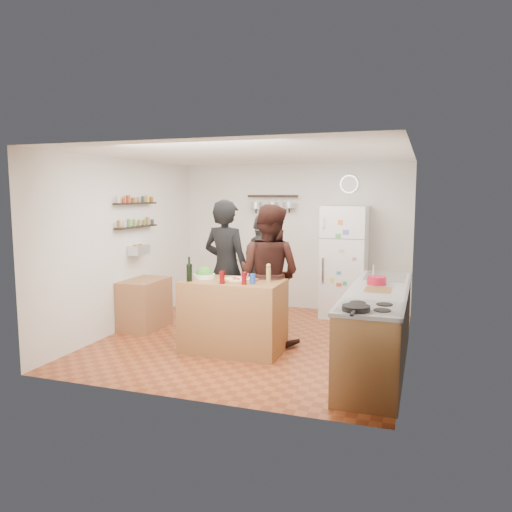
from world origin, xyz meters
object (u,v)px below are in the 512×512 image
at_px(salt_canister, 253,279).
at_px(person_back, 263,273).
at_px(red_bowl, 377,281).
at_px(side_table, 145,304).
at_px(wine_bottle, 189,273).
at_px(pepper_mill, 269,275).
at_px(salad_bowl, 204,276).
at_px(counter_run, 377,329).
at_px(fridge, 344,262).
at_px(person_left, 226,269).
at_px(wall_clock, 349,184).
at_px(person_center, 269,274).
at_px(prep_island, 233,316).
at_px(skillet, 356,308).

relative_size(salt_canister, person_back, 0.07).
xyz_separation_m(red_bowl, side_table, (-3.39, 0.34, -0.60)).
height_order(wine_bottle, pepper_mill, wine_bottle).
bearing_deg(pepper_mill, salad_bowl, -180.00).
xyz_separation_m(pepper_mill, salt_canister, (-0.15, -0.17, -0.03)).
bearing_deg(salt_canister, counter_run, 3.93).
xyz_separation_m(wine_bottle, fridge, (1.54, 2.50, -0.12)).
height_order(salad_bowl, person_left, person_left).
bearing_deg(person_left, salad_bowl, 93.80).
relative_size(salt_canister, side_table, 0.15).
height_order(person_left, wall_clock, wall_clock).
bearing_deg(person_center, person_back, -52.63).
relative_size(counter_run, red_bowl, 11.48).
bearing_deg(person_left, pepper_mill, 157.16).
xyz_separation_m(prep_island, pepper_mill, (0.45, 0.05, 0.55)).
relative_size(wine_bottle, salt_canister, 1.84).
relative_size(fridge, side_table, 2.25).
relative_size(prep_island, skillet, 4.83).
height_order(salad_bowl, wine_bottle, wine_bottle).
bearing_deg(prep_island, person_left, 119.71).
height_order(prep_island, person_back, person_back).
bearing_deg(wall_clock, prep_island, -111.66).
height_order(person_left, counter_run, person_left).
relative_size(pepper_mill, person_left, 0.10).
height_order(prep_island, side_table, prep_island).
distance_m(salt_canister, red_bowl, 1.48).
relative_size(salad_bowl, counter_run, 0.10).
relative_size(person_left, fridge, 1.07).
relative_size(prep_island, side_table, 1.56).
bearing_deg(prep_island, wall_clock, 68.34).
height_order(counter_run, skillet, skillet).
relative_size(salad_bowl, person_back, 0.16).
relative_size(person_left, person_center, 1.03).
height_order(pepper_mill, person_left, person_left).
distance_m(pepper_mill, salt_canister, 0.23).
height_order(prep_island, red_bowl, red_bowl).
height_order(pepper_mill, counter_run, pepper_mill).
bearing_deg(fridge, salt_canister, -107.06).
relative_size(salad_bowl, person_center, 0.15).
bearing_deg(prep_island, person_center, 57.28).
xyz_separation_m(wine_bottle, side_table, (-1.15, 0.82, -0.65)).
relative_size(red_bowl, wall_clock, 0.76).
bearing_deg(salad_bowl, skillet, -30.22).
height_order(person_left, person_center, person_left).
distance_m(wall_clock, side_table, 3.81).
height_order(salad_bowl, counter_run, salad_bowl).
relative_size(person_left, red_bowl, 8.37).
distance_m(salt_canister, counter_run, 1.58).
bearing_deg(skillet, person_back, 126.34).
relative_size(wine_bottle, person_left, 0.11).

